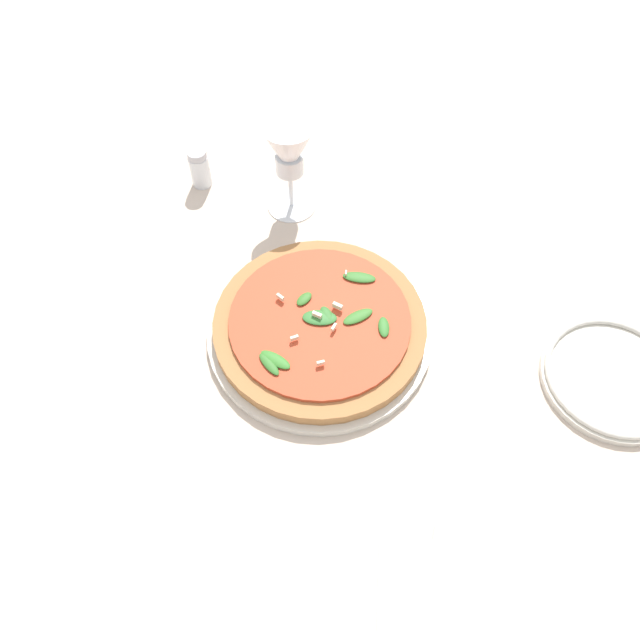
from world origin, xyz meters
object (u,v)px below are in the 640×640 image
Objects in this scene: fork at (421,616)px; shaker_pepper at (200,168)px; pizza_arugula_main at (320,325)px; wine_glass at (289,155)px; side_plate_white at (613,377)px.

fork is 0.72m from shaker_pepper.
pizza_arugula_main reaches higher than fork.
wine_glass reaches higher than side_plate_white.
side_plate_white is 0.69m from shaker_pepper.
fork is 1.15× the size of side_plate_white.
pizza_arugula_main is at bearing 20.62° from wine_glass.
shaker_pepper is at bearing -136.77° from fork.
wine_glass is 0.17m from shaker_pepper.
side_plate_white is 2.79× the size of shaker_pepper.
fork is at bearing 24.10° from wine_glass.
wine_glass is at bearing -159.38° from pizza_arugula_main.
wine_glass is 0.72× the size of fork.
fork is (0.57, 0.26, -0.10)m from wine_glass.
wine_glass reaches higher than shaker_pepper.
fork is 3.21× the size of shaker_pepper.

